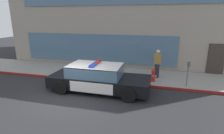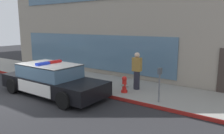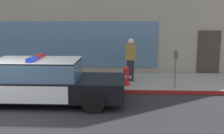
# 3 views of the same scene
# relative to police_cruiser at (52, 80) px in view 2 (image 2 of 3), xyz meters

# --- Properties ---
(ground) EXTENTS (48.00, 48.00, 0.00)m
(ground) POSITION_rel_police_cruiser_xyz_m (-1.11, -1.28, -0.68)
(ground) COLOR #262628
(sidewalk) EXTENTS (48.00, 3.13, 0.15)m
(sidewalk) POSITION_rel_police_cruiser_xyz_m (-1.11, 2.65, -0.61)
(sidewalk) COLOR gray
(sidewalk) RESTS_ON ground
(curb_red_paint) EXTENTS (28.80, 0.04, 0.14)m
(curb_red_paint) POSITION_rel_police_cruiser_xyz_m (-1.11, 1.07, -0.61)
(curb_red_paint) COLOR maroon
(curb_red_paint) RESTS_ON ground
(storefront_building) EXTENTS (19.31, 11.29, 7.02)m
(storefront_building) POSITION_rel_police_cruiser_xyz_m (0.67, 9.85, 2.83)
(storefront_building) COLOR gray
(storefront_building) RESTS_ON ground
(police_cruiser) EXTENTS (5.14, 2.09, 1.49)m
(police_cruiser) POSITION_rel_police_cruiser_xyz_m (0.00, 0.00, 0.00)
(police_cruiser) COLOR black
(police_cruiser) RESTS_ON ground
(fire_hydrant) EXTENTS (0.34, 0.39, 0.73)m
(fire_hydrant) POSITION_rel_police_cruiser_xyz_m (2.70, 1.74, -0.18)
(fire_hydrant) COLOR red
(fire_hydrant) RESTS_ON sidewalk
(pedestrian_on_sidewalk) EXTENTS (0.41, 0.28, 1.71)m
(pedestrian_on_sidewalk) POSITION_rel_police_cruiser_xyz_m (2.88, 2.51, 0.33)
(pedestrian_on_sidewalk) COLOR #23232D
(pedestrian_on_sidewalk) RESTS_ON sidewalk
(parking_meter) EXTENTS (0.12, 0.18, 1.34)m
(parking_meter) POSITION_rel_police_cruiser_xyz_m (4.47, 1.43, 0.40)
(parking_meter) COLOR slate
(parking_meter) RESTS_ON sidewalk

